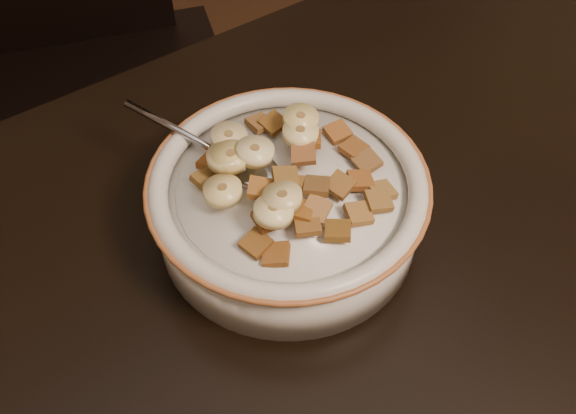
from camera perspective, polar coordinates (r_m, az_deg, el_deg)
chair at (r=1.10m, az=-17.26°, el=9.68°), size 0.58×0.58×1.06m
cereal_bowl at (r=0.56m, az=-0.00°, el=-0.18°), size 0.23×0.23×0.05m
milk at (r=0.54m, az=-0.00°, el=1.67°), size 0.19×0.19×0.00m
spoon at (r=0.55m, az=-3.34°, el=3.37°), size 0.06×0.07×0.01m
cereal_square_0 at (r=0.49m, az=-2.87°, el=-3.25°), size 0.03×0.02×0.01m
cereal_square_1 at (r=0.51m, az=6.30°, el=-0.58°), size 0.03×0.03×0.01m
cereal_square_2 at (r=0.51m, az=-0.62°, el=0.61°), size 0.03×0.03×0.01m
cereal_square_3 at (r=0.54m, az=-7.27°, el=2.42°), size 0.02×0.02×0.01m
cereal_square_4 at (r=0.54m, az=-5.52°, el=3.64°), size 0.02×0.02×0.01m
cereal_square_5 at (r=0.51m, az=-2.46°, el=1.65°), size 0.03×0.03×0.01m
cereal_square_6 at (r=0.50m, az=2.55°, el=-0.19°), size 0.03×0.03×0.01m
cereal_square_7 at (r=0.49m, az=1.74°, el=-1.51°), size 0.03×0.03×0.01m
cereal_square_8 at (r=0.58m, az=4.45°, el=6.66°), size 0.02×0.02×0.01m
cereal_square_9 at (r=0.56m, az=5.88°, el=5.22°), size 0.02×0.02×0.01m
cereal_square_10 at (r=0.51m, az=2.55°, el=1.88°), size 0.03×0.03×0.01m
cereal_square_11 at (r=0.50m, az=4.46°, el=-2.10°), size 0.03×0.03×0.01m
cereal_square_12 at (r=0.53m, az=8.32°, el=1.43°), size 0.02×0.02×0.01m
cereal_square_13 at (r=0.53m, az=6.46°, el=2.36°), size 0.03×0.03×0.01m
cereal_square_14 at (r=0.58m, az=-1.31°, el=7.46°), size 0.02×0.02×0.01m
cereal_square_15 at (r=0.50m, az=-1.83°, el=-1.10°), size 0.02×0.02×0.01m
cereal_square_16 at (r=0.53m, az=1.39°, el=4.72°), size 0.03×0.03×0.01m
cereal_square_17 at (r=0.56m, az=1.93°, el=6.04°), size 0.03×0.03×0.01m
cereal_square_18 at (r=0.49m, az=-1.06°, el=-4.24°), size 0.03×0.03×0.01m
cereal_square_19 at (r=0.52m, az=8.06°, el=0.55°), size 0.03×0.03×0.01m
cereal_square_20 at (r=0.51m, az=-0.22°, el=2.63°), size 0.03×0.03×0.01m
cereal_square_21 at (r=0.55m, az=7.04°, el=4.01°), size 0.02×0.02×0.01m
cereal_square_22 at (r=0.50m, az=1.06°, el=-0.24°), size 0.03×0.03×0.01m
cereal_square_23 at (r=0.55m, az=-3.87°, el=4.94°), size 0.02×0.02×0.01m
cereal_square_24 at (r=0.57m, az=0.82°, el=6.89°), size 0.03×0.03×0.01m
cereal_square_25 at (r=0.51m, az=0.24°, el=1.85°), size 0.03×0.03×0.01m
cereal_square_26 at (r=0.58m, az=-2.54°, el=7.46°), size 0.02×0.02×0.01m
cereal_square_27 at (r=0.52m, az=4.63°, el=1.97°), size 0.03×0.03×0.01m
cereal_square_28 at (r=0.55m, az=-6.81°, el=3.96°), size 0.03×0.03×0.01m
banana_slice_0 at (r=0.49m, az=-0.49°, el=0.82°), size 0.03×0.03×0.01m
banana_slice_1 at (r=0.49m, az=-1.28°, el=-0.39°), size 0.04×0.04×0.01m
banana_slice_2 at (r=0.52m, az=-5.06°, el=4.45°), size 0.04×0.04×0.01m
banana_slice_3 at (r=0.51m, az=-5.82°, el=1.42°), size 0.03×0.03×0.01m
banana_slice_4 at (r=0.52m, az=-2.94°, el=4.92°), size 0.04×0.04×0.01m
banana_slice_5 at (r=0.53m, az=-5.58°, el=4.41°), size 0.04×0.04×0.01m
banana_slice_6 at (r=0.55m, az=1.11°, el=6.58°), size 0.04×0.04×0.01m
banana_slice_7 at (r=0.55m, az=-5.27°, el=6.15°), size 0.04×0.04×0.01m
banana_slice_8 at (r=0.56m, az=1.14°, el=7.81°), size 0.04×0.04×0.01m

